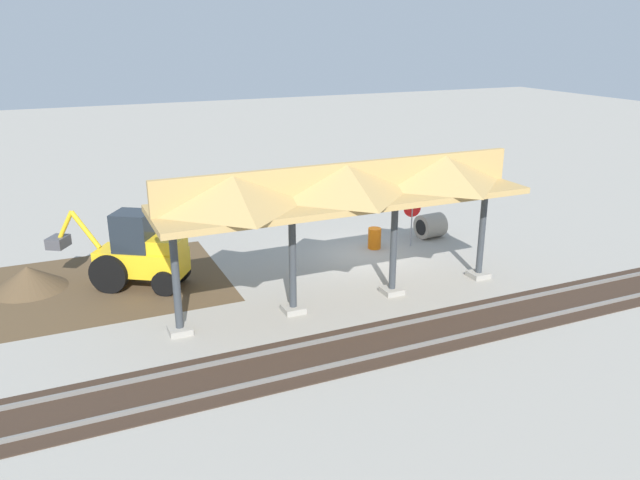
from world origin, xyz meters
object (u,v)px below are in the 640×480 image
(concrete_pipe, at_px, (430,226))
(traffic_barrel, at_px, (374,238))
(stop_sign, at_px, (412,213))
(backhoe, at_px, (137,253))

(concrete_pipe, bearing_deg, traffic_barrel, 5.57)
(stop_sign, relative_size, concrete_pipe, 1.71)
(backhoe, height_order, concrete_pipe, backhoe)
(backhoe, relative_size, traffic_barrel, 5.43)
(stop_sign, distance_m, traffic_barrel, 1.93)
(backhoe, bearing_deg, concrete_pipe, -177.94)
(backhoe, xyz_separation_m, traffic_barrel, (-9.86, -0.17, -0.82))
(stop_sign, height_order, traffic_barrel, stop_sign)
(stop_sign, bearing_deg, traffic_barrel, -13.90)
(concrete_pipe, distance_m, traffic_barrel, 3.04)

